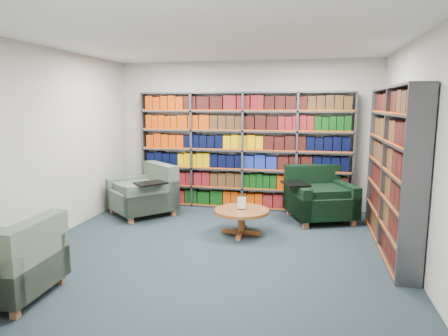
% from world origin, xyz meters
% --- Properties ---
extents(room_shell, '(5.02, 5.02, 2.82)m').
position_xyz_m(room_shell, '(0.00, 0.00, 1.40)').
color(room_shell, '#19242D').
rests_on(room_shell, ground).
extents(bookshelf_back, '(4.00, 0.28, 2.20)m').
position_xyz_m(bookshelf_back, '(0.00, 2.34, 1.10)').
color(bookshelf_back, '#47494F').
rests_on(bookshelf_back, ground).
extents(bookshelf_right, '(0.28, 2.50, 2.20)m').
position_xyz_m(bookshelf_right, '(2.34, 0.60, 1.10)').
color(bookshelf_right, '#47494F').
rests_on(bookshelf_right, ground).
extents(chair_teal_left, '(1.40, 1.40, 0.90)m').
position_xyz_m(chair_teal_left, '(-1.64, 1.55, 0.36)').
color(chair_teal_left, '#0A313D').
rests_on(chair_teal_left, ground).
extents(chair_green_right, '(1.34, 1.30, 0.91)m').
position_xyz_m(chair_green_right, '(1.40, 1.89, 0.37)').
color(chair_green_right, black).
rests_on(chair_green_right, ground).
extents(chair_teal_front, '(0.95, 1.10, 0.83)m').
position_xyz_m(chair_teal_front, '(-1.71, -1.77, 0.34)').
color(chair_teal_front, '#0A313D').
rests_on(chair_teal_front, ground).
extents(coffee_table, '(0.84, 0.84, 0.59)m').
position_xyz_m(coffee_table, '(0.25, 0.73, 0.31)').
color(coffee_table, '#97471C').
rests_on(coffee_table, ground).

